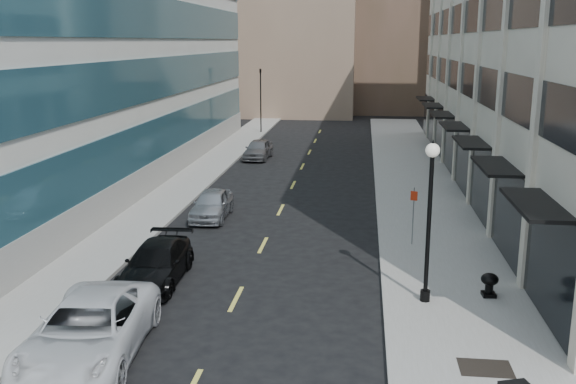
% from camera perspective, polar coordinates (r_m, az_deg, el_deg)
% --- Properties ---
extents(sidewalk_right, '(5.00, 80.00, 0.15)m').
position_cam_1_polar(sidewalk_right, '(33.53, 12.16, -1.82)').
color(sidewalk_right, gray).
rests_on(sidewalk_right, ground).
extents(sidewalk_left, '(3.00, 80.00, 0.15)m').
position_cam_1_polar(sidewalk_left, '(35.04, -11.27, -1.13)').
color(sidewalk_left, gray).
rests_on(sidewalk_left, ground).
extents(building_left, '(16.14, 46.00, 20.00)m').
position_cam_1_polar(building_left, '(44.13, -21.11, 14.18)').
color(building_left, silver).
rests_on(building_left, ground).
extents(skyline_tan_far, '(12.00, 14.00, 22.00)m').
position_cam_1_polar(skyline_tan_far, '(92.09, -4.85, 14.72)').
color(skyline_tan_far, '#856C57').
rests_on(skyline_tan_far, ground).
extents(skyline_stone, '(10.00, 14.00, 20.00)m').
position_cam_1_polar(skyline_stone, '(79.47, 17.22, 13.70)').
color(skyline_stone, beige).
rests_on(skyline_stone, ground).
extents(grate_far, '(1.40, 1.00, 0.01)m').
position_cam_1_polar(grate_far, '(18.48, 17.15, -14.72)').
color(grate_far, black).
rests_on(grate_far, sidewalk_right).
extents(road_centerline, '(0.15, 68.20, 0.01)m').
position_cam_1_polar(road_centerline, '(30.78, -1.38, -3.01)').
color(road_centerline, '#D8CC4C').
rests_on(road_centerline, ground).
extents(traffic_signal, '(0.66, 0.66, 6.98)m').
position_cam_1_polar(traffic_signal, '(61.09, -2.47, 10.54)').
color(traffic_signal, black).
rests_on(traffic_signal, ground).
extents(car_white_van, '(3.36, 6.37, 1.71)m').
position_cam_1_polar(car_white_van, '(18.95, -17.26, -11.64)').
color(car_white_van, silver).
rests_on(car_white_van, ground).
extents(car_black_pickup, '(2.15, 4.97, 1.42)m').
position_cam_1_polar(car_black_pickup, '(24.07, -11.63, -6.25)').
color(car_black_pickup, black).
rests_on(car_black_pickup, ground).
extents(car_silver_sedan, '(1.75, 4.23, 1.43)m').
position_cam_1_polar(car_silver_sedan, '(32.14, -6.79, -1.09)').
color(car_silver_sedan, '#969A9F').
rests_on(car_silver_sedan, ground).
extents(car_grey_sedan, '(1.94, 4.39, 1.47)m').
position_cam_1_polar(car_grey_sedan, '(48.11, -2.66, 3.82)').
color(car_grey_sedan, slate).
rests_on(car_grey_sedan, ground).
extents(lamppost, '(0.45, 0.45, 5.47)m').
position_cam_1_polar(lamppost, '(21.28, 12.48, -1.42)').
color(lamppost, black).
rests_on(lamppost, sidewalk_right).
extents(sign_post, '(0.29, 0.12, 2.50)m').
position_cam_1_polar(sign_post, '(27.65, 11.09, -1.41)').
color(sign_post, slate).
rests_on(sign_post, sidewalk_right).
extents(urn_planter, '(0.59, 0.59, 0.82)m').
position_cam_1_polar(urn_planter, '(23.04, 17.48, -7.67)').
color(urn_planter, black).
rests_on(urn_planter, sidewalk_right).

